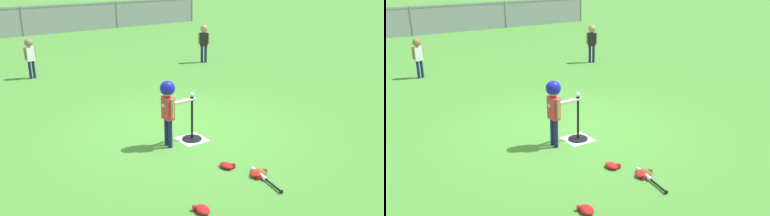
# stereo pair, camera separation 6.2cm
# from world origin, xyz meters

# --- Properties ---
(ground_plane) EXTENTS (60.00, 60.00, 0.00)m
(ground_plane) POSITION_xyz_m (0.00, 0.00, 0.00)
(ground_plane) COLOR #478C33
(home_plate) EXTENTS (0.44, 0.44, 0.01)m
(home_plate) POSITION_xyz_m (-0.19, -0.50, 0.00)
(home_plate) COLOR white
(home_plate) RESTS_ON ground_plane
(batting_tee) EXTENTS (0.32, 0.32, 0.74)m
(batting_tee) POSITION_xyz_m (-0.19, -0.50, 0.12)
(batting_tee) COLOR black
(batting_tee) RESTS_ON ground_plane
(baseball_on_tee) EXTENTS (0.07, 0.07, 0.07)m
(baseball_on_tee) POSITION_xyz_m (-0.19, -0.50, 0.78)
(baseball_on_tee) COLOR white
(baseball_on_tee) RESTS_ON batting_tee
(batter_child) EXTENTS (0.63, 0.31, 1.08)m
(batter_child) POSITION_xyz_m (-0.63, -0.51, 0.77)
(batter_child) COLOR #191E4C
(batter_child) RESTS_ON ground_plane
(fielder_near_left) EXTENTS (0.29, 0.20, 1.00)m
(fielder_near_left) POSITION_xyz_m (-1.35, 4.94, 0.64)
(fielder_near_left) COLOR #191E4C
(fielder_near_left) RESTS_ON ground_plane
(fielder_deep_left) EXTENTS (0.27, 0.23, 1.08)m
(fielder_deep_left) POSITION_xyz_m (3.25, 3.98, 0.70)
(fielder_deep_left) COLOR #191E4C
(fielder_deep_left) RESTS_ON ground_plane
(spare_bat_silver) EXTENTS (0.17, 0.70, 0.06)m
(spare_bat_silver) POSITION_xyz_m (-0.14, -2.11, 0.03)
(spare_bat_silver) COLOR silver
(spare_bat_silver) RESTS_ON ground_plane
(glove_by_plate) EXTENTS (0.25, 0.27, 0.07)m
(glove_by_plate) POSITION_xyz_m (-0.10, -2.02, 0.04)
(glove_by_plate) COLOR brown
(glove_by_plate) RESTS_ON ground_plane
(glove_near_bats) EXTENTS (0.19, 0.24, 0.07)m
(glove_near_bats) POSITION_xyz_m (-1.28, -2.33, 0.04)
(glove_near_bats) COLOR #B21919
(glove_near_bats) RESTS_ON ground_plane
(glove_tossed_aside) EXTENTS (0.18, 0.23, 0.07)m
(glove_tossed_aside) POSITION_xyz_m (-0.34, -1.61, 0.04)
(glove_tossed_aside) COLOR #B21919
(glove_tossed_aside) RESTS_ON ground_plane
(glove_outfield_drop) EXTENTS (0.25, 0.22, 0.07)m
(glove_outfield_drop) POSITION_xyz_m (-0.15, -2.03, 0.04)
(glove_outfield_drop) COLOR #B21919
(glove_outfield_drop) RESTS_ON ground_plane
(outfield_fence) EXTENTS (16.06, 0.06, 1.15)m
(outfield_fence) POSITION_xyz_m (0.00, 11.62, 0.62)
(outfield_fence) COLOR slate
(outfield_fence) RESTS_ON ground_plane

